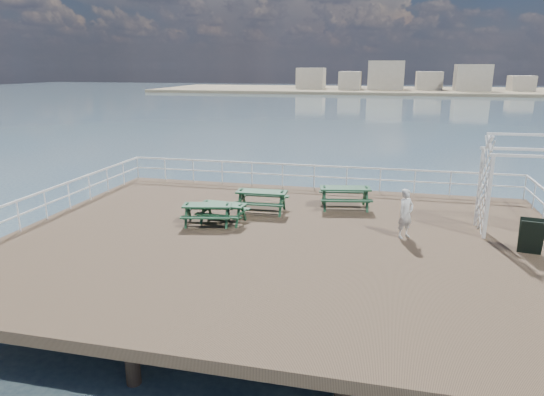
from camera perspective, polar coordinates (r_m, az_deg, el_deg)
The scene contains 10 objects.
ground at distance 15.93m, azimuth 1.27°, elevation -5.22°, with size 18.00×14.00×0.30m, color brown.
sea_backdrop at distance 149.08m, azimuth 17.33°, elevation 12.36°, with size 300.00×300.00×9.20m.
railing at distance 18.04m, azimuth 2.77°, elevation 0.64°, with size 17.77×13.76×1.10m.
picnic_table_a at distance 17.21m, azimuth -7.61°, elevation -1.40°, with size 1.94×1.68×0.83m.
picnic_table_b at distance 17.38m, azimuth -5.78°, elevation -1.26°, with size 1.72×1.43×0.79m.
picnic_table_c at distance 19.20m, azimuth 8.59°, elevation 0.58°, with size 2.22×1.92×0.95m.
picnic_table_d at distance 18.52m, azimuth -1.23°, elevation 0.15°, with size 1.96×1.61×0.93m.
trellis_arbor at distance 17.86m, azimuth 27.56°, elevation 0.78°, with size 2.75×1.55×3.36m.
sandwich_board at distance 16.36m, azimuth 28.17°, elevation -4.05°, with size 0.72×0.58×1.08m.
person at distance 16.28m, azimuth 15.45°, elevation -1.77°, with size 0.59×0.39×1.62m, color silver.
Camera 1 is at (3.09, -14.60, 5.44)m, focal length 32.00 mm.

